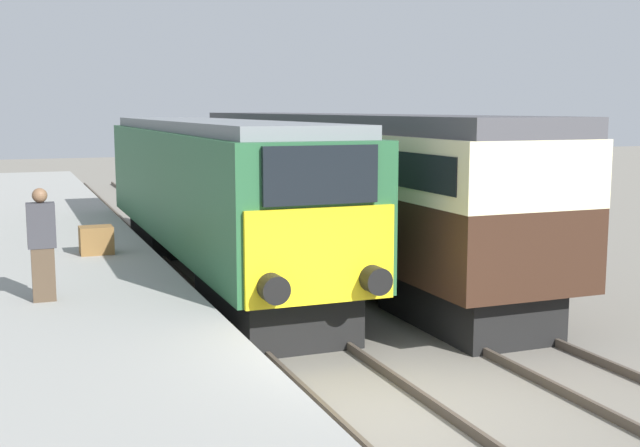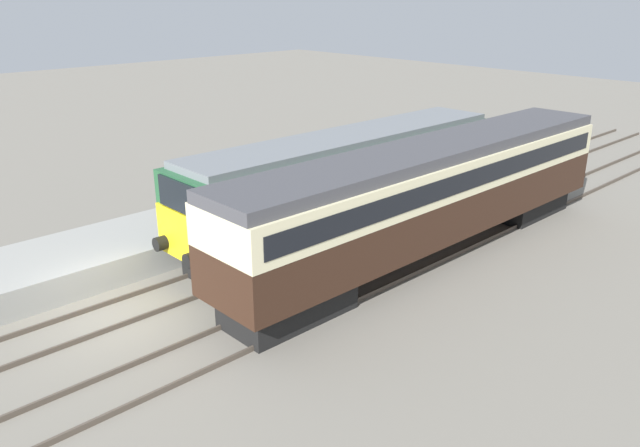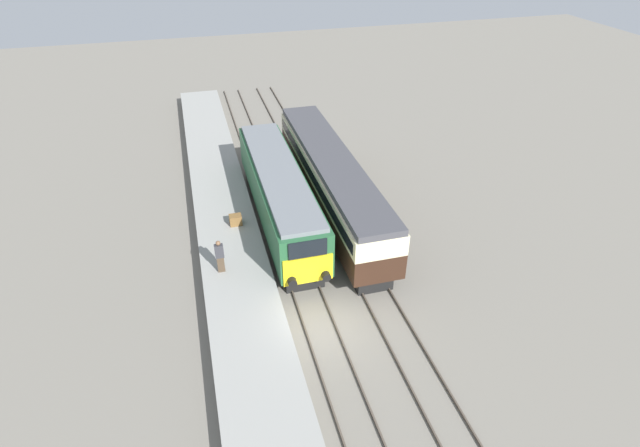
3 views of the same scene
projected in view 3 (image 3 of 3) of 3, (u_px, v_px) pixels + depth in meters
name	position (u px, v px, depth m)	size (l,w,h in m)	color
ground_plane	(320.00, 329.00, 23.36)	(120.00, 120.00, 0.00)	slate
platform_left	(229.00, 237.00, 28.82)	(3.50, 50.00, 0.92)	gray
rails_near_track	(296.00, 264.00, 27.34)	(1.51, 60.00, 0.14)	#4C4238
rails_far_track	(355.00, 254.00, 28.09)	(1.50, 60.00, 0.14)	#4C4238
locomotive	(279.00, 193.00, 29.69)	(2.70, 14.56, 3.77)	black
passenger_carriage	(332.00, 179.00, 30.71)	(2.75, 17.08, 3.91)	black
person_on_platform	(220.00, 256.00, 24.98)	(0.44, 0.26, 1.86)	#473828
luggage_crate	(236.00, 220.00, 28.93)	(0.70, 0.56, 0.60)	brown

